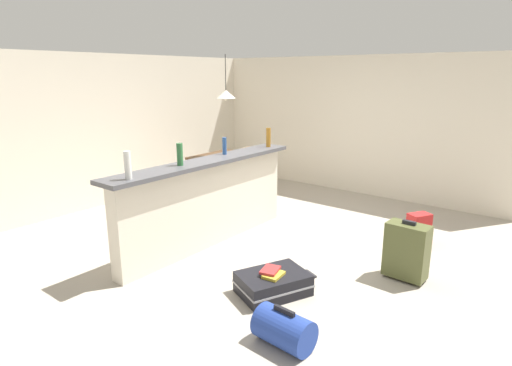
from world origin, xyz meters
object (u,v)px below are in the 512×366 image
(bottle_white, at_px, (128,165))
(duffel_bag_blue, at_px, (284,329))
(pendant_lamp, at_px, (226,94))
(bottle_amber, at_px, (268,137))
(suitcase_flat_black, at_px, (273,283))
(bottle_green, at_px, (180,154))
(dining_table, at_px, (223,160))
(book_stack, at_px, (272,273))
(bottle_blue, at_px, (224,146))
(suitcase_upright_olive, at_px, (407,251))
(dining_chair_near_partition, at_px, (248,172))
(backpack_red, at_px, (419,230))

(bottle_white, relative_size, duffel_bag_blue, 0.59)
(pendant_lamp, bearing_deg, bottle_amber, -113.86)
(suitcase_flat_black, bearing_deg, bottle_green, 85.84)
(bottle_green, distance_m, dining_table, 2.75)
(bottle_amber, bearing_deg, book_stack, -142.38)
(bottle_blue, distance_m, duffel_bag_blue, 2.83)
(duffel_bag_blue, bearing_deg, suitcase_flat_black, 41.72)
(bottle_white, height_order, bottle_blue, bottle_white)
(dining_table, bearing_deg, bottle_white, -153.65)
(bottle_white, bearing_deg, duffel_bag_blue, -88.70)
(suitcase_upright_olive, bearing_deg, bottle_amber, 74.56)
(pendant_lamp, height_order, duffel_bag_blue, pendant_lamp)
(bottle_green, relative_size, duffel_bag_blue, 0.53)
(bottle_amber, height_order, dining_chair_near_partition, bottle_amber)
(bottle_white, height_order, dining_chair_near_partition, bottle_white)
(suitcase_flat_black, xyz_separation_m, backpack_red, (2.21, -0.75, 0.09))
(book_stack, bearing_deg, dining_chair_near_partition, 43.34)
(suitcase_flat_black, distance_m, suitcase_upright_olive, 1.50)
(bottle_green, xyz_separation_m, dining_table, (2.27, 1.42, -0.62))
(dining_chair_near_partition, bearing_deg, dining_table, 89.68)
(bottle_white, distance_m, pendant_lamp, 3.45)
(duffel_bag_blue, bearing_deg, bottle_blue, 52.57)
(bottle_amber, bearing_deg, pendant_lamp, 66.14)
(book_stack, bearing_deg, backpack_red, -18.18)
(suitcase_flat_black, distance_m, backpack_red, 2.34)
(bottle_blue, xyz_separation_m, suitcase_upright_olive, (0.20, -2.45, -0.91))
(suitcase_upright_olive, bearing_deg, bottle_green, 113.58)
(pendant_lamp, bearing_deg, bottle_green, -149.84)
(bottle_amber, xyz_separation_m, duffel_bag_blue, (-2.43, -1.97, -1.12))
(bottle_blue, xyz_separation_m, duffel_bag_blue, (-1.59, -2.08, -1.09))
(dining_chair_near_partition, height_order, suitcase_upright_olive, dining_chair_near_partition)
(dining_chair_near_partition, height_order, backpack_red, dining_chair_near_partition)
(bottle_white, xyz_separation_m, bottle_blue, (1.63, 0.16, -0.03))
(suitcase_flat_black, relative_size, suitcase_upright_olive, 1.33)
(pendant_lamp, bearing_deg, dining_table, 106.25)
(dining_chair_near_partition, bearing_deg, bottle_white, -163.27)
(dining_chair_near_partition, distance_m, pendant_lamp, 1.41)
(bottle_green, xyz_separation_m, suitcase_flat_black, (-0.11, -1.44, -1.15))
(bottle_blue, bearing_deg, book_stack, -123.05)
(dining_chair_near_partition, relative_size, backpack_red, 2.21)
(duffel_bag_blue, xyz_separation_m, book_stack, (0.60, 0.56, 0.10))
(book_stack, bearing_deg, duffel_bag_blue, -137.09)
(pendant_lamp, relative_size, backpack_red, 1.87)
(bottle_blue, distance_m, dining_chair_near_partition, 1.77)
(bottle_white, height_order, dining_table, bottle_white)
(bottle_green, xyz_separation_m, duffel_bag_blue, (-0.74, -2.01, -1.11))
(bottle_blue, xyz_separation_m, dining_table, (1.43, 1.36, -0.60))
(dining_table, distance_m, suitcase_flat_black, 3.76)
(pendant_lamp, bearing_deg, dining_chair_near_partition, -93.10)
(suitcase_upright_olive, height_order, book_stack, suitcase_upright_olive)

